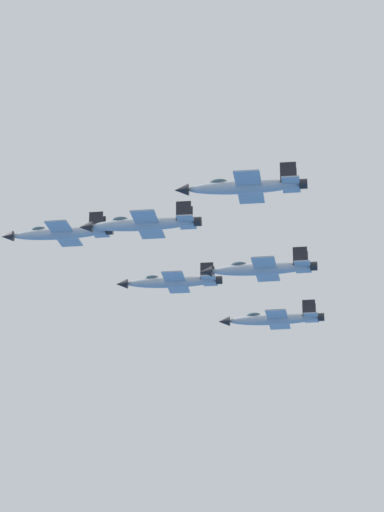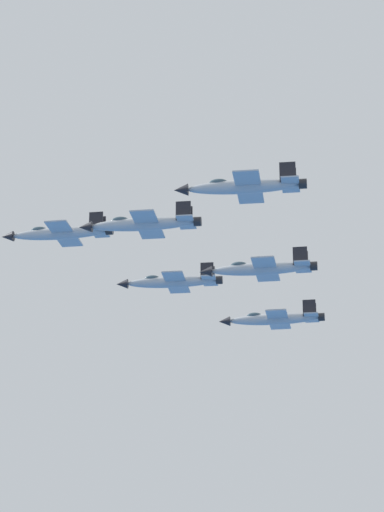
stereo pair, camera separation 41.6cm
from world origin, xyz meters
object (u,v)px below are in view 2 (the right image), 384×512
(jet_lead, at_px, (59,233))
(jet_right_outer, at_px, (274,319))
(jet_left_wingman, at_px, (142,224))
(jet_left_outer, at_px, (243,186))
(jet_slot_rear, at_px, (261,268))
(jet_right_wingman, at_px, (172,282))

(jet_lead, bearing_deg, jet_right_outer, -138.61)
(jet_left_wingman, bearing_deg, jet_left_outer, 139.15)
(jet_left_wingman, xyz_separation_m, jet_left_outer, (16.60, -11.19, -0.95))
(jet_lead, bearing_deg, jet_left_wingman, 140.66)
(jet_lead, height_order, jet_right_outer, jet_lead)
(jet_lead, distance_m, jet_left_outer, 40.42)
(jet_right_outer, bearing_deg, jet_left_outer, 90.82)
(jet_slot_rear, bearing_deg, jet_left_outer, 90.90)
(jet_slot_rear, bearing_deg, jet_lead, 0.90)
(jet_lead, bearing_deg, jet_left_outer, 140.66)
(jet_right_outer, bearing_deg, jet_slot_rear, 90.82)
(jet_right_outer, bearing_deg, jet_left_wingman, 69.40)
(jet_left_wingman, height_order, jet_right_outer, jet_left_wingman)
(jet_lead, distance_m, jet_right_outer, 40.64)
(jet_right_wingman, distance_m, jet_right_outer, 20.22)
(jet_right_wingman, distance_m, jet_slot_rear, 20.27)
(jet_lead, height_order, jet_slot_rear, jet_lead)
(jet_right_wingman, xyz_separation_m, jet_slot_rear, (16.60, -11.19, -3.16))
(jet_right_outer, height_order, jet_slot_rear, jet_right_outer)
(jet_lead, xyz_separation_m, jet_left_wingman, (16.60, -11.19, -4.53))
(jet_lead, bearing_deg, jet_right_wingman, -138.62)
(jet_left_outer, bearing_deg, jet_slot_rear, -90.72)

